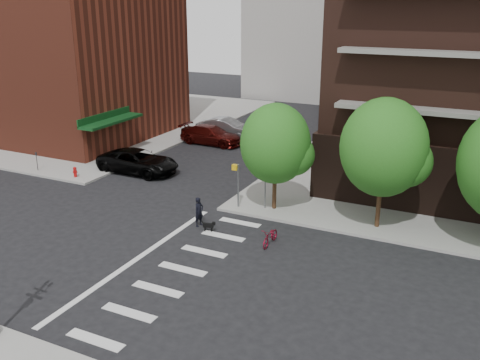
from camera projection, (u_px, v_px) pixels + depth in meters
The scene contains 15 objects.
ground at pixel (130, 256), 25.81m from camera, with size 120.00×120.00×0.00m, color black.
sidewalk_nw at pixel (78, 116), 55.96m from camera, with size 31.00×33.00×0.15m, color gray.
crosswalk at pixel (168, 265), 24.89m from camera, with size 3.85×13.00×0.01m.
midrise_nw at pixel (45, 18), 46.99m from camera, with size 21.40×15.50×20.00m.
tree_a at pixel (275, 144), 30.07m from camera, with size 4.00×4.00×5.90m.
tree_b at pixel (384, 148), 27.41m from camera, with size 4.50×4.50×6.65m.
pedestrian_signal at pixel (244, 179), 30.98m from camera, with size 2.18×0.67×2.60m.
fire_hydrant at pixel (75, 171), 36.64m from camera, with size 0.24×0.24×0.73m.
parking_meter at pixel (37, 159), 37.96m from camera, with size 0.10×0.08×1.32m.
parked_car_black at pixel (138, 161), 37.93m from camera, with size 5.93×2.74×1.65m, color black.
parked_car_maroon at pixel (211, 135), 45.36m from camera, with size 5.49×2.23×1.59m, color #430C09.
parked_car_silver at pixel (227, 128), 47.43m from camera, with size 5.29×1.85×1.74m, color #929699.
scooter at pixel (270, 236), 26.86m from camera, with size 0.61×1.74×0.91m, color maroon.
dog_walker at pixel (199, 212), 29.01m from camera, with size 0.39×0.60×1.64m, color black.
dog at pixel (209, 225), 28.42m from camera, with size 0.68×0.32×0.56m.
Camera 1 is at (15.01, -18.53, 11.82)m, focal length 40.00 mm.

